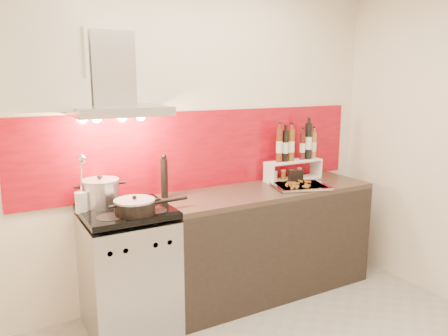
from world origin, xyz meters
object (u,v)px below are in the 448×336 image
range_stove (129,271)px  saute_pan (136,206)px  baking_tray (300,186)px  stock_pot (101,193)px  pepper_mill (164,177)px  counter (267,240)px

range_stove → saute_pan: bearing=-80.4°
range_stove → baking_tray: (1.45, -0.10, 0.47)m
stock_pot → baking_tray: (1.59, -0.25, -0.09)m
stock_pot → pepper_mill: size_ratio=0.77×
range_stove → baking_tray: size_ratio=1.73×
saute_pan → pepper_mill: (0.33, 0.30, 0.11)m
counter → range_stove: bearing=-179.8°
counter → pepper_mill: 1.06m
counter → saute_pan: size_ratio=3.42×
range_stove → counter: range_stove is taller
counter → saute_pan: saute_pan is taller
range_stove → stock_pot: (-0.13, 0.14, 0.56)m
stock_pot → counter: bearing=-5.9°
range_stove → saute_pan: saute_pan is taller
counter → stock_pot: stock_pot is taller
counter → baking_tray: size_ratio=3.43×
pepper_mill → baking_tray: 1.14m
stock_pot → pepper_mill: bearing=1.3°
range_stove → pepper_mill: bearing=23.8°
saute_pan → baking_tray: 1.43m
pepper_mill → baking_tray: size_ratio=0.65×
pepper_mill → range_stove: bearing=-156.2°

